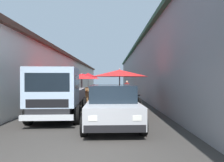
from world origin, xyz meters
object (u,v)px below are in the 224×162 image
Objects in this scene: fruit_stall_near_left at (88,78)px; delivery_truck at (57,95)px; plastic_stool at (129,102)px; fruit_stall_mid_lane at (119,79)px; fruit_stall_near_right at (82,79)px; hatchback_car at (112,105)px; vendor_in_shade at (127,88)px; vendor_by_crates at (62,91)px; parked_scooter at (137,97)px; fruit_stall_far_right at (82,80)px; fruit_stall_far_left at (58,80)px.

delivery_truck is (-12.84, -0.31, -0.73)m from fruit_stall_near_left.
fruit_stall_mid_lane is at bearing 163.59° from plastic_stool.
fruit_stall_near_right is 0.65× the size of hatchback_car.
vendor_in_shade is at bearing -19.40° from delivery_truck.
fruit_stall_mid_lane is at bearing -165.73° from fruit_stall_near_left.
hatchback_car is 2.55× the size of vendor_by_crates.
hatchback_car reaches higher than plastic_stool.
delivery_truck reaches higher than hatchback_car.
fruit_stall_mid_lane is 1.04× the size of fruit_stall_near_right.
fruit_stall_mid_lane is 0.68× the size of hatchback_car.
delivery_truck is at bearing 146.10° from parked_scooter.
vendor_by_crates is 0.92× the size of parked_scooter.
fruit_stall_mid_lane reaches higher than vendor_in_shade.
fruit_stall_near_left is 4.83m from vendor_in_shade.
delivery_truck reaches higher than fruit_stall_far_right.
fruit_stall_near_right is at bearing 8.84° from fruit_stall_far_right.
fruit_stall_near_right is 6.43m from fruit_stall_far_left.
delivery_truck is at bearing -168.56° from vendor_by_crates.
fruit_stall_far_left is (-9.67, 0.51, -0.18)m from fruit_stall_near_left.
plastic_stool is at bearing -39.44° from delivery_truck.
fruit_stall_mid_lane is 6.21× the size of plastic_stool.
vendor_in_shade reaches higher than parked_scooter.
delivery_truck is at bearing 160.60° from vendor_in_shade.
fruit_stall_near_right is at bearing -6.08° from vendor_by_crates.
plastic_stool is (2.26, -0.67, -1.33)m from fruit_stall_mid_lane.
vendor_by_crates is at bearing 173.92° from fruit_stall_near_right.
fruit_stall_mid_lane is 1.76× the size of vendor_in_shade.
fruit_stall_near_right is at bearing 177.42° from fruit_stall_near_left.
vendor_by_crates is at bearing 139.41° from vendor_in_shade.
fruit_stall_near_left reaches higher than parked_scooter.
vendor_in_shade is 0.91× the size of parked_scooter.
fruit_stall_near_left is 0.48× the size of delivery_truck.
fruit_stall_near_left is 3.26m from fruit_stall_near_right.
fruit_stall_far_right is at bearing -1.21° from delivery_truck.
fruit_stall_mid_lane is 3.08m from delivery_truck.
plastic_stool is (-1.91, 0.70, -0.12)m from parked_scooter.
hatchback_car is (-10.40, -2.67, -0.99)m from fruit_stall_near_right.
fruit_stall_mid_lane is at bearing -132.08° from vendor_by_crates.
fruit_stall_far_right is (-7.01, -0.44, -0.18)m from fruit_stall_near_left.
fruit_stall_far_left is 1.42× the size of vendor_by_crates.
plastic_stool is (-5.69, -3.66, -1.40)m from fruit_stall_near_right.
fruit_stall_near_right is 10.78m from hatchback_car.
plastic_stool is at bearing -147.25° from fruit_stall_near_right.
fruit_stall_far_right is (-3.76, -0.58, -0.14)m from fruit_stall_near_right.
parked_scooter is at bearing -149.08° from fruit_stall_near_left.
delivery_truck is 5.09m from plastic_stool.
hatchback_car is at bearing 165.69° from parked_scooter.
fruit_stall_far_left is at bearing -174.73° from vendor_by_crates.
delivery_truck is at bearing -165.48° from fruit_stall_far_left.
parked_scooter is (2.63, -4.72, -1.15)m from fruit_stall_far_left.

